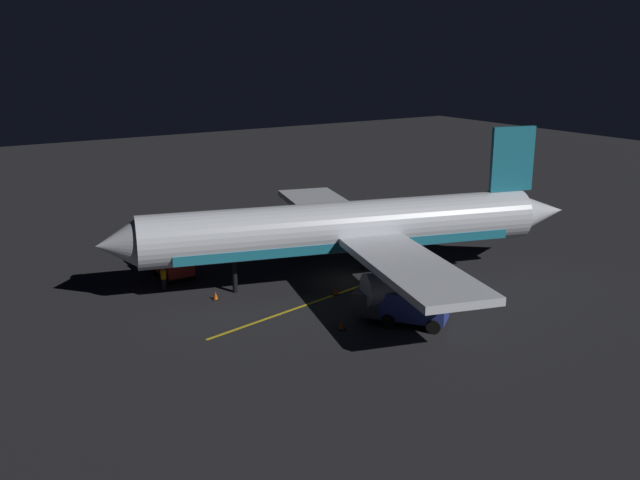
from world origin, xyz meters
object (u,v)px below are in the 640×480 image
at_px(traffic_cone_near_left, 335,291).
at_px(traffic_cone_under_wing, 216,296).
at_px(traffic_cone_near_right, 245,258).
at_px(airliner, 351,229).
at_px(baggage_truck, 169,260).
at_px(catering_truck, 404,306).
at_px(traffic_cone_far, 341,325).
at_px(ground_crew_worker, 164,278).

bearing_deg(traffic_cone_near_left, traffic_cone_under_wing, 64.13).
relative_size(traffic_cone_near_right, traffic_cone_under_wing, 1.00).
height_order(airliner, traffic_cone_under_wing, airliner).
bearing_deg(baggage_truck, traffic_cone_near_right, -88.47).
distance_m(catering_truck, traffic_cone_near_left, 6.91).
relative_size(catering_truck, traffic_cone_far, 10.70).
bearing_deg(catering_truck, traffic_cone_far, 70.83).
distance_m(ground_crew_worker, traffic_cone_near_left, 12.37).
height_order(ground_crew_worker, traffic_cone_near_left, ground_crew_worker).
xyz_separation_m(catering_truck, traffic_cone_near_right, (17.51, 2.37, -0.92)).
height_order(airliner, traffic_cone_near_right, airliner).
height_order(catering_truck, traffic_cone_near_left, catering_truck).
relative_size(traffic_cone_near_left, traffic_cone_under_wing, 1.00).
bearing_deg(traffic_cone_near_right, airliner, -153.58).
xyz_separation_m(traffic_cone_near_left, traffic_cone_under_wing, (3.66, 7.55, 0.00)).
xyz_separation_m(ground_crew_worker, traffic_cone_far, (-12.90, -6.67, -0.64)).
distance_m(traffic_cone_near_left, traffic_cone_near_right, 10.83).
distance_m(traffic_cone_under_wing, traffic_cone_far, 10.11).
bearing_deg(airliner, catering_truck, 167.39).
xyz_separation_m(traffic_cone_near_right, traffic_cone_under_wing, (-7.03, 5.85, 0.00)).
relative_size(catering_truck, traffic_cone_near_left, 10.70).
xyz_separation_m(baggage_truck, traffic_cone_near_left, (-10.52, -8.25, -0.91)).
relative_size(ground_crew_worker, traffic_cone_under_wing, 3.16).
bearing_deg(baggage_truck, traffic_cone_near_left, -141.89).
height_order(ground_crew_worker, traffic_cone_near_right, ground_crew_worker).
bearing_deg(traffic_cone_near_left, traffic_cone_near_right, 9.06).
bearing_deg(traffic_cone_far, traffic_cone_near_left, -30.37).
bearing_deg(baggage_truck, traffic_cone_under_wing, -174.16).
distance_m(baggage_truck, catering_truck, 19.49).
bearing_deg(catering_truck, ground_crew_worker, 36.50).
xyz_separation_m(airliner, catering_truck, (-8.78, 1.96, -2.82)).
bearing_deg(traffic_cone_near_right, catering_truck, -172.28).
bearing_deg(ground_crew_worker, catering_truck, -143.50).
xyz_separation_m(baggage_truck, catering_truck, (-17.33, -8.92, 0.01)).
relative_size(airliner, traffic_cone_under_wing, 64.87).
relative_size(traffic_cone_near_right, traffic_cone_far, 1.00).
xyz_separation_m(catering_truck, traffic_cone_near_left, (6.81, 0.67, -0.92)).
height_order(baggage_truck, catering_truck, baggage_truck).
distance_m(airliner, traffic_cone_near_left, 4.98).
xyz_separation_m(catering_truck, traffic_cone_under_wing, (10.47, 8.22, -0.92)).
height_order(airliner, traffic_cone_far, airliner).
bearing_deg(traffic_cone_under_wing, traffic_cone_far, -154.54).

